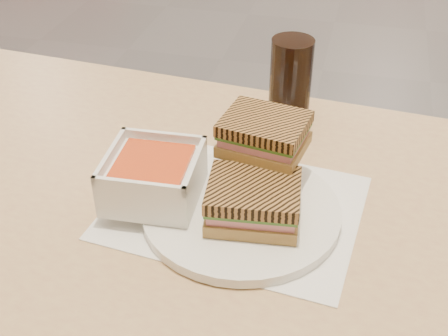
% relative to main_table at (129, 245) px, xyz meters
% --- Properties ---
extents(main_table, '(1.25, 0.79, 0.75)m').
position_rel_main_table_xyz_m(main_table, '(0.00, 0.00, 0.00)').
color(main_table, tan).
rests_on(main_table, ground).
extents(tray_liner, '(0.36, 0.29, 0.00)m').
position_rel_main_table_xyz_m(tray_liner, '(0.17, -0.01, 0.11)').
color(tray_liner, white).
rests_on(tray_liner, main_table).
extents(plate, '(0.27, 0.27, 0.01)m').
position_rel_main_table_xyz_m(plate, '(0.18, -0.02, 0.12)').
color(plate, white).
rests_on(plate, tray_liner).
extents(soup_bowl, '(0.13, 0.13, 0.07)m').
position_rel_main_table_xyz_m(soup_bowl, '(0.06, -0.02, 0.16)').
color(soup_bowl, white).
rests_on(soup_bowl, plate).
extents(panini_lower, '(0.13, 0.11, 0.05)m').
position_rel_main_table_xyz_m(panini_lower, '(0.20, -0.04, 0.16)').
color(panini_lower, '#AD853E').
rests_on(panini_lower, plate).
extents(panini_upper, '(0.12, 0.11, 0.05)m').
position_rel_main_table_xyz_m(panini_upper, '(0.20, 0.05, 0.21)').
color(panini_upper, '#AD853E').
rests_on(panini_upper, panini_lower).
extents(cola_glass, '(0.07, 0.07, 0.15)m').
position_rel_main_table_xyz_m(cola_glass, '(0.20, 0.24, 0.19)').
color(cola_glass, black).
rests_on(cola_glass, main_table).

